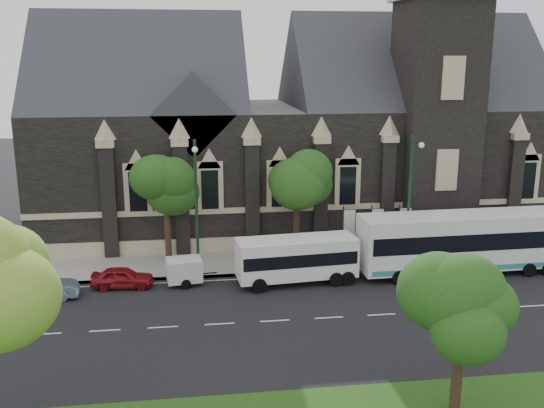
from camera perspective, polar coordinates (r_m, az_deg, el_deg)
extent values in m
plane|color=black|center=(33.28, 0.27, -11.01)|extent=(160.00, 160.00, 0.00)
cube|color=#9C958E|center=(42.00, -1.52, -5.50)|extent=(80.00, 5.00, 0.15)
cube|color=black|center=(50.88, 1.72, 3.67)|extent=(40.00, 15.00, 10.00)
cube|color=#292B30|center=(49.71, -12.19, 8.94)|extent=(16.00, 15.00, 15.00)
cube|color=#292B30|center=(52.79, 12.68, 9.19)|extent=(20.00, 15.00, 15.00)
cube|color=#292B30|center=(45.08, -7.49, 8.66)|extent=(6.00, 6.00, 6.00)
cube|color=black|center=(47.32, 15.11, 7.33)|extent=(5.50, 5.50, 18.00)
cube|color=#BEB089|center=(44.00, 3.29, -0.37)|extent=(40.00, 0.22, 0.40)
cube|color=#BEB089|center=(44.71, 3.25, -3.60)|extent=(40.00, 0.25, 1.20)
cube|color=black|center=(43.17, 0.75, 1.56)|extent=(1.20, 0.12, 2.80)
cylinder|color=black|center=(25.98, 17.10, -15.46)|extent=(0.44, 0.44, 3.08)
sphere|color=#1F4A17|center=(24.70, 17.59, -9.48)|extent=(3.20, 3.20, 3.20)
sphere|color=#1F4A17|center=(25.23, 18.36, -7.58)|extent=(2.40, 2.40, 2.40)
cylinder|color=black|center=(42.76, 2.32, -2.47)|extent=(0.44, 0.44, 3.96)
sphere|color=#1F4A17|center=(41.88, 2.37, 2.34)|extent=(3.84, 3.84, 3.84)
sphere|color=#1F4A17|center=(42.56, 3.17, 3.50)|extent=(2.88, 2.88, 2.88)
cylinder|color=black|center=(42.19, -9.82, -2.90)|extent=(0.44, 0.44, 3.96)
sphere|color=#1F4A17|center=(41.32, -10.03, 1.88)|extent=(3.68, 3.68, 3.68)
sphere|color=#1F4A17|center=(41.83, -9.09, 3.03)|extent=(2.76, 2.76, 2.76)
cylinder|color=#16321D|center=(40.93, 12.84, 0.09)|extent=(0.20, 0.20, 9.00)
cylinder|color=#16321D|center=(39.42, 13.56, 5.75)|extent=(0.10, 1.60, 0.10)
sphere|color=silver|center=(38.70, 13.98, 5.44)|extent=(0.36, 0.36, 0.36)
cylinder|color=#16321D|center=(38.40, -7.16, -0.57)|extent=(0.20, 0.20, 9.00)
cylinder|color=#16321D|center=(36.79, -7.34, 5.47)|extent=(0.10, 1.60, 0.10)
sphere|color=silver|center=(36.01, -7.32, 5.13)|extent=(0.36, 0.36, 0.36)
cylinder|color=#16321D|center=(41.96, 6.72, -2.85)|extent=(0.10, 0.10, 4.00)
cube|color=white|center=(41.91, 7.34, -2.04)|extent=(0.80, 0.04, 2.20)
cylinder|color=#16321D|center=(42.49, 9.33, -2.73)|extent=(0.10, 0.10, 4.00)
cube|color=white|center=(42.46, 9.95, -1.92)|extent=(0.80, 0.04, 2.20)
cylinder|color=#16321D|center=(43.11, 11.88, -2.60)|extent=(0.10, 0.10, 4.00)
cube|color=white|center=(43.09, 12.49, -1.81)|extent=(0.80, 0.04, 2.20)
cube|color=white|center=(41.48, 17.56, -3.30)|extent=(13.73, 3.20, 3.54)
cube|color=black|center=(41.41, 17.59, -2.97)|extent=(13.19, 3.22, 1.12)
cube|color=teal|center=(41.92, 17.42, -5.22)|extent=(13.19, 3.21, 0.35)
cylinder|color=black|center=(38.92, 11.95, -6.83)|extent=(0.91, 0.30, 0.90)
cylinder|color=black|center=(41.42, 10.55, -5.48)|extent=(0.91, 0.30, 0.90)
cylinder|color=black|center=(42.82, 23.18, -5.75)|extent=(0.91, 0.30, 0.90)
cylinder|color=black|center=(45.11, 21.28, -4.60)|extent=(0.91, 0.30, 0.90)
cylinder|color=black|center=(45.80, 22.76, -4.46)|extent=(0.91, 0.30, 0.90)
cube|color=white|center=(38.01, 2.34, -5.07)|extent=(7.70, 3.01, 2.45)
cube|color=black|center=(37.97, 2.35, -4.89)|extent=(7.40, 3.03, 0.81)
cylinder|color=black|center=(36.79, -1.20, -7.75)|extent=(0.92, 0.36, 0.90)
cylinder|color=black|center=(38.95, -1.89, -6.50)|extent=(0.92, 0.36, 0.90)
cylinder|color=black|center=(37.99, 6.10, -7.11)|extent=(0.92, 0.36, 0.90)
cylinder|color=black|center=(40.09, 5.02, -5.94)|extent=(0.92, 0.36, 0.90)
cylinder|color=black|center=(38.23, 7.18, -7.01)|extent=(0.92, 0.36, 0.90)
cylinder|color=black|center=(40.32, 6.05, -5.85)|extent=(0.92, 0.36, 0.90)
cube|color=silver|center=(38.30, -8.32, -6.18)|extent=(2.34, 1.87, 1.40)
cylinder|color=black|center=(37.78, -8.14, -7.54)|extent=(0.63, 0.29, 0.60)
cylinder|color=black|center=(39.28, -8.43, -6.70)|extent=(0.63, 0.29, 0.60)
cylinder|color=black|center=(38.59, -6.22, -6.55)|extent=(1.29, 0.24, 0.08)
imported|color=#7588A9|center=(38.22, -21.09, -7.45)|extent=(4.48, 2.02, 1.43)
imported|color=maroon|center=(38.67, -13.99, -6.76)|extent=(3.91, 1.80, 1.30)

